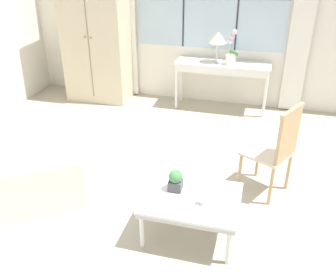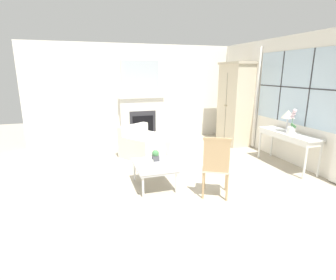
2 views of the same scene
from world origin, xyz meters
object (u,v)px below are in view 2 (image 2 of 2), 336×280
Objects in this scene: side_chair_wooden at (216,164)px; armchair_upholstered at (144,146)px; potted_plant_small at (156,155)px; console_table at (288,137)px; potted_orchid at (292,125)px; pillar_candle at (152,164)px; table_lamp at (288,115)px; coffee_table at (154,166)px; armoire at (235,104)px; fireplace at (142,115)px.

armchair_upholstered is at bearing -165.20° from side_chair_wooden.
armchair_upholstered is 6.11× the size of potted_plant_small.
potted_orchid is (0.12, -0.05, 0.28)m from console_table.
console_table is 3.11m from pillar_candle.
coffee_table is (0.24, -3.04, -0.75)m from table_lamp.
armchair_upholstered is (0.44, -2.76, -0.89)m from armoire.
side_chair_wooden is 1.10m from pillar_candle.
console_table is at bearing 38.27° from fireplace.
table_lamp is at bearing 39.42° from fireplace.
potted_plant_small is (-0.15, -2.89, -0.43)m from potted_orchid.
console_table is at bearing -11.62° from table_lamp.
coffee_table is (0.02, -2.97, -0.58)m from potted_orchid.
console_table reaches higher than pillar_candle.
table_lamp reaches higher than console_table.
potted_orchid is 0.61× the size of coffee_table.
coffee_table is (0.14, -3.02, -0.30)m from console_table.
pillar_candle is (0.37, -3.11, -0.65)m from table_lamp.
fireplace is 5.08× the size of table_lamp.
side_chair_wooden is at bearing 49.73° from coffee_table.
potted_orchid is 0.51× the size of side_chair_wooden.
side_chair_wooden is (4.05, 0.35, -0.20)m from fireplace.
armoire is 3.65m from side_chair_wooden.
table_lamp is at bearing 94.51° from coffee_table.
table_lamp reaches higher than pillar_candle.
fireplace reaches higher than armoire.
coffee_table is (-0.72, -0.85, -0.21)m from side_chair_wooden.
pillar_candle is at bearing -52.35° from armoire.
armoire is at bearing -178.20° from console_table.
console_table is 0.31m from potted_orchid.
pillar_candle is (0.26, -3.09, -0.19)m from console_table.
side_chair_wooden is 1.18m from potted_plant_small.
console_table is 2.76× the size of potted_orchid.
armoire is (1.12, 2.45, 0.36)m from fireplace.
pillar_candle is at bearing -30.78° from coffee_table.
armchair_upholstered reaches higher than coffee_table.
armchair_upholstered is at bearing 173.85° from coffee_table.
console_table is (3.19, 2.52, -0.11)m from fireplace.
side_chair_wooden is (2.49, 0.66, 0.33)m from armchair_upholstered.
potted_plant_small is (1.60, -0.12, 0.27)m from armchair_upholstered.
coffee_table is at bearing -87.41° from console_table.
fireplace is at bearing -141.73° from console_table.
potted_plant_small is (2.04, -2.88, -0.62)m from armoire.
potted_plant_small is at bearing -92.93° from potted_orchid.
fireplace is 1.62× the size of console_table.
side_chair_wooden is at bearing 4.92° from fireplace.
potted_plant_small is (-0.89, -0.77, -0.06)m from side_chair_wooden.
potted_orchid is at bearing 90.40° from coffee_table.
fireplace is 2.74× the size of coffee_table.
armoire reaches higher than potted_plant_small.
potted_orchid is 2.58× the size of potted_plant_small.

